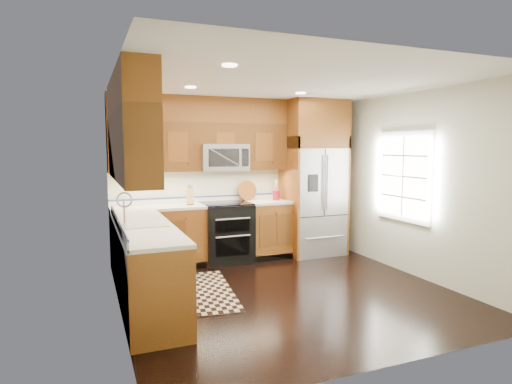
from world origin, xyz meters
name	(u,v)px	position (x,y,z in m)	size (l,w,h in m)	color
ground	(286,292)	(0.00, 0.00, 0.00)	(4.00, 4.00, 0.00)	black
wall_back	(234,179)	(0.00, 2.00, 1.30)	(4.00, 0.02, 2.60)	beige
wall_left	(117,197)	(-2.00, 0.00, 1.30)	(0.02, 4.00, 2.60)	beige
wall_right	(415,184)	(2.00, 0.00, 1.30)	(0.02, 4.00, 2.60)	beige
window	(404,176)	(1.98, 0.20, 1.40)	(0.04, 1.10, 1.30)	white
base_cabinets	(174,250)	(-1.23, 0.90, 0.45)	(2.85, 3.00, 0.90)	#935A1C
countertop	(182,213)	(-1.09, 1.01, 0.92)	(2.86, 3.01, 0.04)	white
upper_cabinets	(175,132)	(-1.15, 1.09, 2.02)	(2.85, 3.00, 1.15)	brown
range	(226,232)	(-0.25, 1.67, 0.47)	(0.76, 0.67, 0.95)	black
microwave	(223,157)	(-0.25, 1.80, 1.66)	(0.76, 0.40, 0.42)	#B2B2B7
refrigerator	(314,178)	(1.30, 1.63, 1.30)	(0.98, 0.75, 2.60)	#B2B2B7
sink_faucet	(141,220)	(-1.73, 0.23, 0.99)	(0.54, 0.44, 0.37)	#B2B2B7
rug	(193,292)	(-1.10, 0.40, 0.01)	(0.97, 1.61, 0.01)	black
knife_block	(190,196)	(-0.81, 1.73, 1.06)	(0.13, 0.17, 0.30)	tan
utensil_crock	(276,193)	(0.65, 1.73, 1.06)	(0.14, 0.14, 0.34)	#A61426
cutting_board	(247,200)	(0.19, 1.89, 0.95)	(0.33, 0.33, 0.02)	brown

